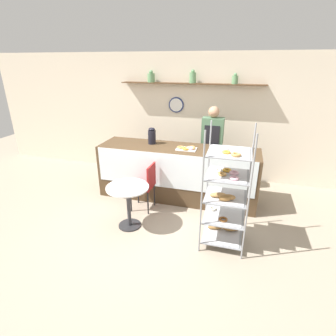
# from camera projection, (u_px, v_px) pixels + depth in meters

# --- Properties ---
(ground_plane) EXTENTS (14.00, 14.00, 0.00)m
(ground_plane) POSITION_uv_depth(u_px,v_px,m) (162.00, 224.00, 4.35)
(ground_plane) COLOR gray
(back_wall) EXTENTS (10.00, 0.30, 2.70)m
(back_wall) POSITION_uv_depth(u_px,v_px,m) (191.00, 117.00, 5.81)
(back_wall) COLOR beige
(back_wall) RESTS_ON ground_plane
(display_counter) EXTENTS (2.99, 0.79, 1.02)m
(display_counter) POSITION_uv_depth(u_px,v_px,m) (177.00, 173.00, 5.05)
(display_counter) COLOR #4C3823
(display_counter) RESTS_ON ground_plane
(pastry_rack) EXTENTS (0.61, 0.59, 1.75)m
(pastry_rack) POSITION_uv_depth(u_px,v_px,m) (226.00, 197.00, 3.62)
(pastry_rack) COLOR gray
(pastry_rack) RESTS_ON ground_plane
(person_worker) EXTENTS (0.42, 0.23, 1.72)m
(person_worker) POSITION_uv_depth(u_px,v_px,m) (212.00, 145.00, 5.23)
(person_worker) COLOR #282833
(person_worker) RESTS_ON ground_plane
(cafe_table) EXTENTS (0.66, 0.66, 0.71)m
(cafe_table) POSITION_uv_depth(u_px,v_px,m) (128.00, 197.00, 4.10)
(cafe_table) COLOR #262628
(cafe_table) RESTS_ON ground_plane
(cafe_chair) EXTENTS (0.39, 0.39, 0.87)m
(cafe_chair) POSITION_uv_depth(u_px,v_px,m) (147.00, 183.00, 4.59)
(cafe_chair) COLOR black
(cafe_chair) RESTS_ON ground_plane
(coffee_carafe) EXTENTS (0.15, 0.15, 0.32)m
(coffee_carafe) POSITION_uv_depth(u_px,v_px,m) (152.00, 136.00, 5.04)
(coffee_carafe) COLOR black
(coffee_carafe) RESTS_ON display_counter
(donut_tray_counter) EXTENTS (0.36, 0.25, 0.05)m
(donut_tray_counter) POSITION_uv_depth(u_px,v_px,m) (188.00, 148.00, 4.75)
(donut_tray_counter) COLOR silver
(donut_tray_counter) RESTS_ON display_counter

